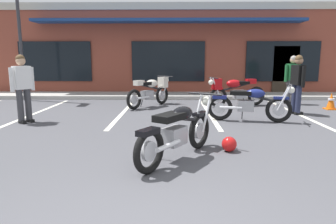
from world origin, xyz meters
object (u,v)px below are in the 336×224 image
Objects in this scene: motorcycle_red_sportbike at (250,103)px; person_in_black_shirt at (23,85)px; traffic_cone at (331,101)px; parking_lot_lamp_post at (16,5)px; person_in_shorts_foreground at (292,77)px; person_by_back_row at (298,81)px; motorcycle_green_cafe_racer at (151,91)px; helmet_on_pavement at (229,144)px; motorcycle_silver_naked at (235,91)px; motorcycle_foreground_classic at (178,131)px.

person_in_black_shirt is at bearing -177.43° from motorcycle_red_sportbike.
traffic_cone is 11.23m from parking_lot_lamp_post.
person_in_shorts_foreground is 1.00× the size of person_by_back_row.
motorcycle_green_cafe_racer is 1.08× the size of person_by_back_row.
motorcycle_red_sportbike is at bearing 68.90° from helmet_on_pavement.
person_by_back_row is 4.46m from helmet_on_pavement.
motorcycle_red_sportbike is 2.47m from motorcycle_silver_naked.
person_in_black_shirt reaches higher than motorcycle_red_sportbike.
person_in_shorts_foreground reaches higher than helmet_on_pavement.
motorcycle_silver_naked and motorcycle_green_cafe_racer have the same top height.
motorcycle_silver_naked is 5.13m from helmet_on_pavement.
person_in_black_shirt reaches higher than traffic_cone.
motorcycle_green_cafe_racer is at bearing 174.64° from traffic_cone.
parking_lot_lamp_post is at bearing 165.57° from motorcycle_green_cafe_racer.
motorcycle_green_cafe_racer is 4.90m from person_in_shorts_foreground.
motorcycle_foreground_classic is at bearing -49.11° from parking_lot_lamp_post.
motorcycle_silver_naked is 2.98m from traffic_cone.
person_in_shorts_foreground reaches higher than motorcycle_foreground_classic.
motorcycle_silver_naked is 7.87× the size of helmet_on_pavement.
traffic_cone is (5.69, -0.53, -0.27)m from motorcycle_green_cafe_racer.
helmet_on_pavement is at bearing -71.06° from motorcycle_green_cafe_racer.
helmet_on_pavement is 5.95m from traffic_cone.
person_in_black_shirt is at bearing -166.14° from traffic_cone.
person_in_black_shirt is 3.16× the size of traffic_cone.
parking_lot_lamp_post reaches higher than helmet_on_pavement.
motorcycle_red_sportbike is at bearing -126.21° from person_in_shorts_foreground.
motorcycle_red_sportbike is 3.72m from person_in_shorts_foreground.
person_by_back_row is 6.44× the size of helmet_on_pavement.
motorcycle_silver_naked is at bearing 25.36° from person_in_black_shirt.
parking_lot_lamp_post reaches higher than traffic_cone.
parking_lot_lamp_post is at bearing 171.04° from motorcycle_silver_naked.
traffic_cone is (8.64, 2.13, -0.69)m from person_in_black_shirt.
parking_lot_lamp_post reaches higher than person_by_back_row.
motorcycle_green_cafe_racer reaches higher than helmet_on_pavement.
person_in_black_shirt and person_in_shorts_foreground have the same top height.
helmet_on_pavement is at bearing -125.60° from person_by_back_row.
person_in_black_shirt reaches higher than helmet_on_pavement.
person_in_shorts_foreground and person_by_back_row have the same top height.
motorcycle_red_sportbike is 8.96m from parking_lot_lamp_post.
motorcycle_foreground_classic is 1.01× the size of motorcycle_green_cafe_racer.
parking_lot_lamp_post is (-7.60, 3.68, 3.00)m from motorcycle_red_sportbike.
motorcycle_foreground_classic reaches higher than helmet_on_pavement.
person_in_shorts_foreground is (7.80, 3.22, 0.00)m from person_in_black_shirt.
motorcycle_foreground_classic is 5.75m from motorcycle_silver_naked.
motorcycle_red_sportbike is at bearing -25.84° from parking_lot_lamp_post.
motorcycle_red_sportbike is 0.39× the size of parking_lot_lamp_post.
motorcycle_green_cafe_racer is (-2.78, -0.05, 0.00)m from motorcycle_silver_naked.
motorcycle_foreground_classic is 4.65m from person_in_black_shirt.
motorcycle_silver_naked is at bearing 70.01° from motorcycle_foreground_classic.
motorcycle_red_sportbike reaches higher than traffic_cone.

